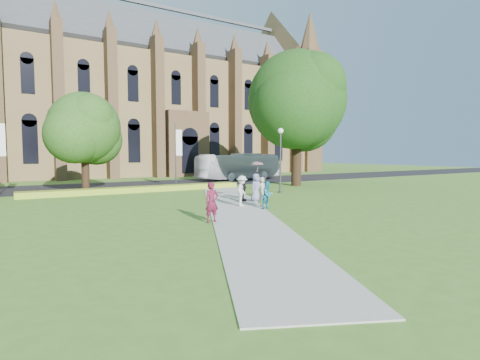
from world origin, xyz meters
TOP-DOWN VIEW (x-y plane):
  - ground at (0.00, 0.00)m, footprint 160.00×160.00m
  - road at (0.00, 20.00)m, footprint 160.00×10.00m
  - footpath at (0.00, 1.00)m, footprint 15.58×28.54m
  - flower_hedge at (-2.00, 13.20)m, footprint 18.00×1.40m
  - cathedral at (10.00, 39.73)m, footprint 52.60×18.25m
  - streetlamp at (7.50, 6.50)m, footprint 0.44×0.44m
  - large_tree at (13.00, 11.00)m, footprint 9.60×9.60m
  - street_tree_1 at (-6.00, 14.50)m, footprint 5.60×5.60m
  - banner_pole_0 at (2.11, 15.20)m, footprint 0.70×0.10m
  - tour_coach at (12.55, 21.05)m, footprint 11.65×4.16m
  - pedestrian_0 at (-3.34, -2.29)m, footprint 0.68×0.45m
  - pedestrian_1 at (1.31, -0.27)m, footprint 0.87×0.74m
  - pedestrian_2 at (0.61, 1.38)m, footprint 1.33×1.33m
  - pedestrian_3 at (1.94, 3.35)m, footprint 1.07×0.97m
  - pedestrian_4 at (2.56, 2.76)m, footprint 1.05×0.86m
  - pedestrian_5 at (4.42, 4.66)m, footprint 1.42×1.20m
  - pedestrian_6 at (1.62, 0.66)m, footprint 0.73×0.57m
  - parasol at (2.74, 2.86)m, footprint 0.88×0.88m

SIDE VIEW (x-z plane):
  - ground at x=0.00m, z-range 0.00..0.00m
  - road at x=0.00m, z-range 0.00..0.02m
  - footpath at x=0.00m, z-range 0.00..0.04m
  - flower_hedge at x=-2.00m, z-range 0.00..0.45m
  - pedestrian_5 at x=4.42m, z-range 0.04..1.58m
  - pedestrian_1 at x=1.31m, z-range 0.04..1.62m
  - pedestrian_3 at x=1.94m, z-range 0.04..1.79m
  - pedestrian_6 at x=1.62m, z-range 0.04..1.80m
  - pedestrian_4 at x=2.56m, z-range 0.04..1.89m
  - pedestrian_2 at x=0.61m, z-range 0.04..1.89m
  - pedestrian_0 at x=-3.34m, z-range 0.04..1.89m
  - tour_coach at x=12.55m, z-range 0.02..3.20m
  - parasol at x=2.74m, z-range 1.89..2.58m
  - streetlamp at x=7.50m, z-range 0.68..5.92m
  - banner_pole_0 at x=2.11m, z-range 0.39..6.39m
  - street_tree_1 at x=-6.00m, z-range 1.20..9.25m
  - large_tree at x=13.00m, z-range 1.77..14.97m
  - cathedral at x=10.00m, z-range -1.02..26.98m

